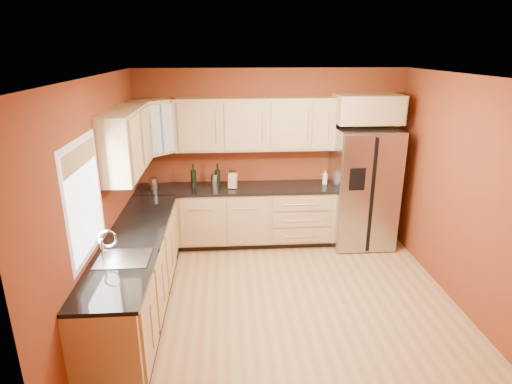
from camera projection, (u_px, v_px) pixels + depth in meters
floor at (287, 304)px, 5.04m from camera, size 4.00×4.00×0.00m
ceiling at (293, 77)px, 4.20m from camera, size 4.00×4.00×0.00m
wall_back at (270, 156)px, 6.51m from camera, size 4.00×0.04×2.60m
wall_front at (334, 307)px, 2.73m from camera, size 4.00×0.04×2.60m
wall_left at (101, 205)px, 4.49m from camera, size 0.04×4.00×2.60m
wall_right at (467, 197)px, 4.75m from camera, size 0.04×4.00×2.60m
base_cabinets_back at (236, 217)px, 6.47m from camera, size 2.90×0.60×0.88m
base_cabinets_left at (137, 277)px, 4.78m from camera, size 0.60×2.80×0.88m
countertop_back at (235, 188)px, 6.31m from camera, size 2.90×0.62×0.04m
countertop_left at (134, 239)px, 4.64m from camera, size 0.62×2.80×0.04m
upper_cabinets_back at (255, 124)px, 6.17m from camera, size 2.30×0.33×0.75m
upper_cabinets_left at (127, 142)px, 5.02m from camera, size 0.33×1.35×0.75m
corner_upper_cabinet at (153, 127)px, 5.92m from camera, size 0.67×0.67×0.75m
over_fridge_cabinet at (368, 109)px, 6.08m from camera, size 0.92×0.60×0.40m
refrigerator at (363, 188)px, 6.38m from camera, size 0.90×0.75×1.78m
window at (85, 199)px, 3.94m from camera, size 0.03×0.90×1.00m
sink_faucet at (122, 245)px, 4.11m from camera, size 0.50×0.42×0.30m
canister_left at (154, 184)px, 6.12m from camera, size 0.14×0.14×0.19m
canister_right at (215, 181)px, 6.26m from camera, size 0.13×0.13×0.20m
wine_bottle_a at (194, 176)px, 6.20m from camera, size 0.10×0.10×0.37m
wine_bottle_b at (218, 176)px, 6.23m from camera, size 0.10×0.10×0.36m
knife_block at (233, 180)px, 6.23m from camera, size 0.14×0.13×0.23m
soap_dispenser at (325, 178)px, 6.41m from camera, size 0.09×0.09×0.21m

